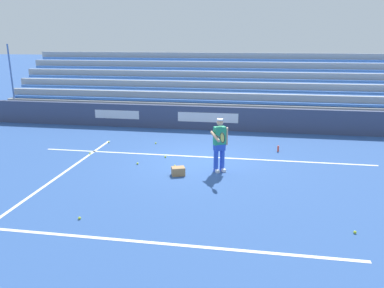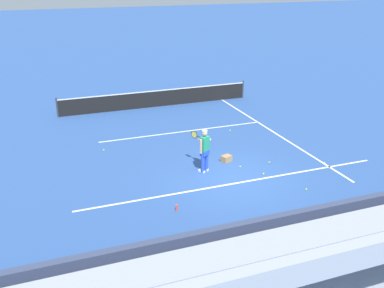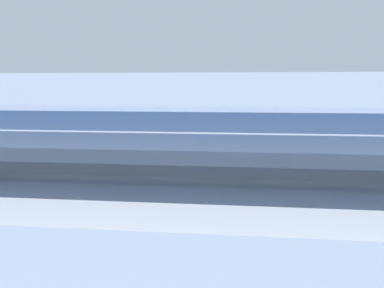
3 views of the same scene
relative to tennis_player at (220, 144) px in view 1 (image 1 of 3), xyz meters
The scene contains 17 objects.
ground_plane 1.48m from the tennis_player, 49.82° to the right, with size 160.00×160.00×0.00m, color #2D5193.
court_baseline_white 1.82m from the tennis_player, 61.52° to the right, with size 12.00×0.10×0.01m, color white.
court_sideline_white 5.84m from the tennis_player, 32.50° to the left, with size 0.10×12.00×0.01m, color white.
court_service_line_white 4.75m from the tennis_player, 80.64° to the left, with size 8.22×0.10×0.01m, color white.
back_wall_sponsor_board 5.64m from the tennis_player, 82.16° to the right, with size 22.92×0.25×1.10m.
bleacher_stand 8.24m from the tennis_player, 84.72° to the right, with size 21.77×4.00×3.85m.
tennis_player is the anchor object (origin of this frame).
ball_box_cardboard 1.55m from the tennis_player, 24.88° to the left, with size 0.40×0.30×0.26m, color #A87F51.
tennis_ball_by_box 4.90m from the tennis_player, 133.41° to the left, with size 0.07×0.07×0.07m, color #CCE533.
tennis_ball_far_right 1.73m from the tennis_player, ahead, with size 0.07×0.07×0.07m, color #CCE533.
tennis_ball_near_player 2.47m from the tennis_player, 28.37° to the right, with size 0.07×0.07×0.07m, color #CCE533.
tennis_ball_far_left 2.93m from the tennis_player, ahead, with size 0.07×0.07×0.07m, color #CCE533.
tennis_ball_midcourt 4.93m from the tennis_player, 52.70° to the left, with size 0.07×0.07×0.07m, color #CCE533.
tennis_ball_on_baseline 5.52m from the tennis_player, 28.92° to the right, with size 0.07×0.07×0.07m, color #CCE533.
tennis_ball_toward_net 4.07m from the tennis_player, 44.60° to the right, with size 0.07×0.07×0.07m, color #CCE533.
tennis_ball_stray_back 5.06m from the tennis_player, 12.04° to the right, with size 0.07×0.07×0.07m, color #CCE533.
water_bottle 3.32m from the tennis_player, 128.29° to the right, with size 0.07×0.07×0.22m, color #EA4C33.
Camera 1 is at (-1.74, 12.24, 4.13)m, focal length 35.00 mm.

